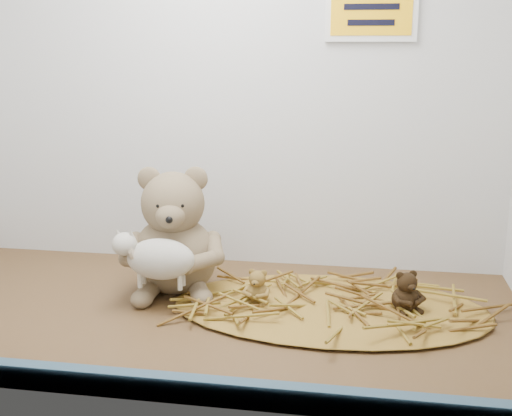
% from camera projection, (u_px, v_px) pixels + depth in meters
% --- Properties ---
extents(alcove_shell, '(1.20, 0.60, 0.90)m').
position_uv_depth(alcove_shell, '(201.00, 61.00, 1.15)').
color(alcove_shell, '#402B16').
rests_on(alcove_shell, ground).
extents(front_rail, '(1.19, 0.02, 0.04)m').
position_uv_depth(front_rail, '(141.00, 385.00, 0.90)').
color(front_rail, '#39586D').
rests_on(front_rail, shelf_floor).
extents(straw_bed, '(0.59, 0.34, 0.01)m').
position_uv_depth(straw_bed, '(330.00, 307.00, 1.19)').
color(straw_bed, brown).
rests_on(straw_bed, shelf_floor).
extents(main_teddy, '(0.24, 0.25, 0.25)m').
position_uv_depth(main_teddy, '(174.00, 230.00, 1.26)').
color(main_teddy, '#7B6B4B').
rests_on(main_teddy, shelf_floor).
extents(toy_lamb, '(0.17, 0.10, 0.11)m').
position_uv_depth(toy_lamb, '(161.00, 259.00, 1.18)').
color(toy_lamb, beige).
rests_on(toy_lamb, main_teddy).
extents(mini_teddy_tan, '(0.06, 0.06, 0.06)m').
position_uv_depth(mini_teddy_tan, '(258.00, 284.00, 1.20)').
color(mini_teddy_tan, brown).
rests_on(mini_teddy_tan, straw_bed).
extents(mini_teddy_brown, '(0.08, 0.08, 0.08)m').
position_uv_depth(mini_teddy_brown, '(406.00, 289.00, 1.16)').
color(mini_teddy_brown, black).
rests_on(mini_teddy_brown, straw_bed).
extents(wall_sign, '(0.16, 0.01, 0.11)m').
position_uv_depth(wall_sign, '(372.00, 7.00, 1.27)').
color(wall_sign, '#F2AA0C').
rests_on(wall_sign, back_wall).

